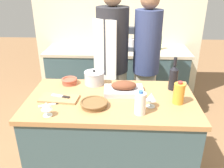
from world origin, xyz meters
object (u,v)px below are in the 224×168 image
wine_glass_right (46,106)px  condiment_bottle_short (159,43)px  milk_jug (140,103)px  knife_paring (61,96)px  condiment_bottle_tall (119,46)px  juice_jug (179,93)px  stand_mixer (134,41)px  person_cook_aproned (112,60)px  roasting_pan (124,89)px  wicker_basket (94,104)px  wine_bottle_green (173,77)px  cutting_board (59,98)px  wine_glass_left (151,97)px  condiment_bottle_extra (151,44)px  knife_chef (53,104)px  mixing_bowl (69,81)px  person_cook_guest (146,60)px

wine_glass_right → condiment_bottle_short: 2.21m
condiment_bottle_short → milk_jug: bearing=-101.6°
knife_paring → condiment_bottle_tall: 1.62m
juice_jug → stand_mixer: stand_mixer is taller
person_cook_aproned → stand_mixer: bearing=95.1°
knife_paring → roasting_pan: bearing=13.4°
wicker_basket → wine_glass_right: 0.37m
knife_paring → condiment_bottle_tall: bearing=73.7°
stand_mixer → person_cook_aproned: (-0.28, -0.73, -0.04)m
wine_bottle_green → condiment_bottle_short: (0.07, 1.43, -0.06)m
wicker_basket → condiment_bottle_tall: size_ratio=1.27×
roasting_pan → juice_jug: bearing=-19.3°
wicker_basket → condiment_bottle_tall: 1.68m
cutting_board → wine_bottle_green: 1.02m
stand_mixer → wine_glass_left: bearing=-87.5°
roasting_pan → condiment_bottle_extra: (0.39, 1.57, -0.01)m
condiment_bottle_short → person_cook_aproned: bearing=-129.1°
wine_bottle_green → knife_chef: size_ratio=1.44×
roasting_pan → wine_bottle_green: wine_bottle_green is taller
mixing_bowl → person_cook_guest: person_cook_guest is taller
mixing_bowl → knife_chef: mixing_bowl is taller
juice_jug → wine_glass_right: (-1.00, -0.24, -0.01)m
knife_chef → person_cook_guest: (0.82, 0.98, 0.05)m
wicker_basket → wine_glass_right: wine_glass_right is taller
wicker_basket → knife_chef: bearing=177.2°
wine_bottle_green → person_cook_guest: 0.68m
mixing_bowl → condiment_bottle_tall: size_ratio=0.87×
wine_bottle_green → condiment_bottle_short: 1.44m
wine_bottle_green → person_cook_guest: person_cook_guest is taller
condiment_bottle_tall → knife_chef: bearing=-106.5°
cutting_board → condiment_bottle_short: size_ratio=1.52×
condiment_bottle_short → wicker_basket: bearing=-112.6°
roasting_pan → wine_glass_left: wine_glass_left is taller
wine_glass_right → person_cook_aproned: 1.22m
wicker_basket → wine_bottle_green: bearing=27.4°
condiment_bottle_extra → person_cook_guest: 0.82m
roasting_pan → wine_bottle_green: size_ratio=1.16×
mixing_bowl → juice_jug: (0.96, -0.33, 0.06)m
roasting_pan → person_cook_guest: bearing=71.2°
condiment_bottle_extra → knife_chef: bearing=-118.0°
roasting_pan → wine_bottle_green: (0.44, 0.11, 0.08)m
knife_chef → condiment_bottle_extra: bearing=62.0°
milk_jug → knife_paring: bearing=162.2°
cutting_board → condiment_bottle_tall: 1.64m
wine_glass_left → condiment_bottle_short: 1.79m
knife_chef → condiment_bottle_tall: size_ratio=1.22×
stand_mixer → person_cook_guest: (0.12, -0.72, -0.04)m
roasting_pan → wicker_basket: bearing=-133.7°
juice_jug → knife_paring: size_ratio=1.10×
roasting_pan → condiment_bottle_tall: size_ratio=2.03×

